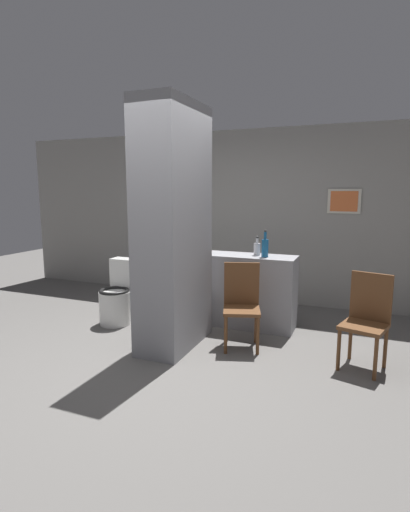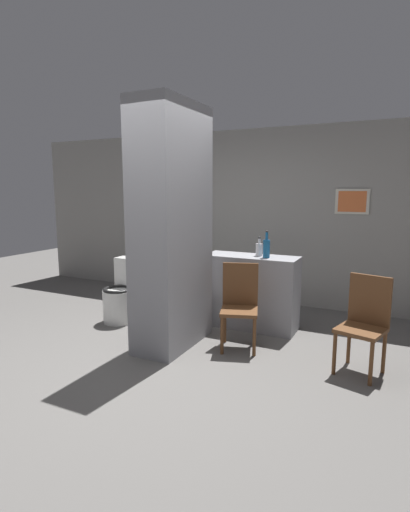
# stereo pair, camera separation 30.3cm
# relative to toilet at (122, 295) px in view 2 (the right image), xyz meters

# --- Properties ---
(ground_plane) EXTENTS (14.00, 14.00, 0.00)m
(ground_plane) POSITION_rel_toilet_xyz_m (1.12, -0.90, -0.34)
(ground_plane) COLOR #5B5956
(wall_back) EXTENTS (8.00, 0.09, 2.60)m
(wall_back) POSITION_rel_toilet_xyz_m (1.11, 1.73, 0.96)
(wall_back) COLOR gray
(wall_back) RESTS_ON ground_plane
(pillar_center) EXTENTS (0.52, 1.01, 2.60)m
(pillar_center) POSITION_rel_toilet_xyz_m (1.02, -0.39, 0.96)
(pillar_center) COLOR gray
(pillar_center) RESTS_ON ground_plane
(counter_shelf) EXTENTS (1.16, 0.44, 0.91)m
(counter_shelf) POSITION_rel_toilet_xyz_m (1.60, 0.51, 0.12)
(counter_shelf) COLOR gray
(counter_shelf) RESTS_ON ground_plane
(toilet) EXTENTS (0.40, 0.56, 0.81)m
(toilet) POSITION_rel_toilet_xyz_m (0.00, 0.00, 0.00)
(toilet) COLOR silver
(toilet) RESTS_ON ground_plane
(chair_near_pillar) EXTENTS (0.49, 0.49, 0.92)m
(chair_near_pillar) POSITION_rel_toilet_xyz_m (1.71, -0.15, 0.16)
(chair_near_pillar) COLOR brown
(chair_near_pillar) RESTS_ON ground_plane
(chair_by_doorway) EXTENTS (0.48, 0.48, 0.92)m
(chair_by_doorway) POSITION_rel_toilet_xyz_m (2.98, -0.21, 0.16)
(chair_by_doorway) COLOR brown
(chair_by_doorway) RESTS_ON ground_plane
(bicycle) EXTENTS (1.59, 0.42, 0.70)m
(bicycle) POSITION_rel_toilet_xyz_m (0.43, 0.67, 0.00)
(bicycle) COLOR black
(bicycle) RESTS_ON ground_plane
(bottle_tall) EXTENTS (0.08, 0.08, 0.33)m
(bottle_tall) POSITION_rel_toilet_xyz_m (1.81, 0.45, 0.69)
(bottle_tall) COLOR #19598C
(bottle_tall) RESTS_ON counter_shelf
(bottle_short) EXTENTS (0.08, 0.08, 0.24)m
(bottle_short) POSITION_rel_toilet_xyz_m (1.69, 0.55, 0.66)
(bottle_short) COLOR silver
(bottle_short) RESTS_ON counter_shelf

